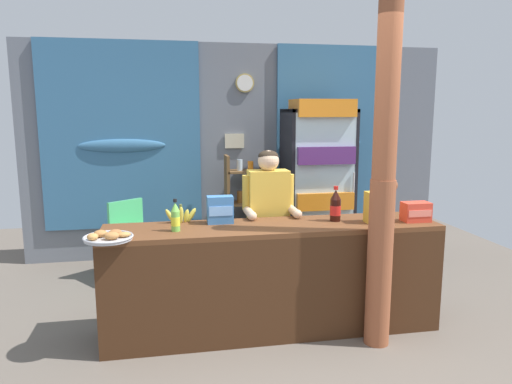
{
  "coord_description": "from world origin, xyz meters",
  "views": [
    {
      "loc": [
        -0.91,
        -3.18,
        1.82
      ],
      "look_at": [
        -0.16,
        0.84,
        1.12
      ],
      "focal_mm": 33.43,
      "sensor_mm": 36.0,
      "label": 1
    }
  ],
  "objects_px": {
    "pastry_tray": "(108,237)",
    "snack_box_biscuit": "(220,210)",
    "banana_bunch": "(181,215)",
    "plastic_lawn_chair": "(133,235)",
    "snack_box_crackers": "(416,212)",
    "bottle_shelf_rack": "(245,206)",
    "drink_fridge": "(318,174)",
    "shopkeeper": "(268,211)",
    "timber_post": "(383,187)",
    "snack_box_choco_powder": "(376,207)",
    "soda_bottle_cola": "(335,206)",
    "stall_counter": "(276,270)",
    "soda_bottle_lime_soda": "(175,217)"
  },
  "relations": [
    {
      "from": "shopkeeper",
      "to": "snack_box_biscuit",
      "type": "relative_size",
      "value": 6.49
    },
    {
      "from": "snack_box_crackers",
      "to": "timber_post",
      "type": "bearing_deg",
      "value": -146.62
    },
    {
      "from": "stall_counter",
      "to": "soda_bottle_cola",
      "type": "distance_m",
      "value": 0.74
    },
    {
      "from": "bottle_shelf_rack",
      "to": "pastry_tray",
      "type": "xyz_separation_m",
      "value": [
        -1.35,
        -2.13,
        0.25
      ]
    },
    {
      "from": "soda_bottle_lime_soda",
      "to": "soda_bottle_cola",
      "type": "bearing_deg",
      "value": 4.23
    },
    {
      "from": "soda_bottle_cola",
      "to": "snack_box_crackers",
      "type": "bearing_deg",
      "value": -11.73
    },
    {
      "from": "stall_counter",
      "to": "bottle_shelf_rack",
      "type": "relative_size",
      "value": 2.11
    },
    {
      "from": "bottle_shelf_rack",
      "to": "pastry_tray",
      "type": "height_order",
      "value": "bottle_shelf_rack"
    },
    {
      "from": "pastry_tray",
      "to": "banana_bunch",
      "type": "distance_m",
      "value": 0.7
    },
    {
      "from": "plastic_lawn_chair",
      "to": "shopkeeper",
      "type": "xyz_separation_m",
      "value": [
        1.28,
        -1.02,
        0.43
      ]
    },
    {
      "from": "snack_box_crackers",
      "to": "banana_bunch",
      "type": "bearing_deg",
      "value": 170.76
    },
    {
      "from": "timber_post",
      "to": "banana_bunch",
      "type": "distance_m",
      "value": 1.64
    },
    {
      "from": "bottle_shelf_rack",
      "to": "plastic_lawn_chair",
      "type": "relative_size",
      "value": 1.51
    },
    {
      "from": "stall_counter",
      "to": "snack_box_choco_powder",
      "type": "xyz_separation_m",
      "value": [
        0.86,
        0.04,
        0.48
      ]
    },
    {
      "from": "plastic_lawn_chair",
      "to": "snack_box_crackers",
      "type": "xyz_separation_m",
      "value": [
        2.43,
        -1.57,
        0.49
      ]
    },
    {
      "from": "stall_counter",
      "to": "pastry_tray",
      "type": "distance_m",
      "value": 1.33
    },
    {
      "from": "stall_counter",
      "to": "snack_box_choco_powder",
      "type": "bearing_deg",
      "value": 2.37
    },
    {
      "from": "drink_fridge",
      "to": "soda_bottle_cola",
      "type": "xyz_separation_m",
      "value": [
        -0.4,
        -1.7,
        -0.05
      ]
    },
    {
      "from": "shopkeeper",
      "to": "soda_bottle_cola",
      "type": "distance_m",
      "value": 0.65
    },
    {
      "from": "shopkeeper",
      "to": "snack_box_choco_powder",
      "type": "relative_size",
      "value": 5.68
    },
    {
      "from": "bottle_shelf_rack",
      "to": "banana_bunch",
      "type": "bearing_deg",
      "value": -115.91
    },
    {
      "from": "drink_fridge",
      "to": "soda_bottle_cola",
      "type": "relative_size",
      "value": 6.56
    },
    {
      "from": "shopkeeper",
      "to": "snack_box_crackers",
      "type": "distance_m",
      "value": 1.27
    },
    {
      "from": "snack_box_crackers",
      "to": "snack_box_biscuit",
      "type": "bearing_deg",
      "value": 171.7
    },
    {
      "from": "drink_fridge",
      "to": "snack_box_biscuit",
      "type": "bearing_deg",
      "value": -130.36
    },
    {
      "from": "timber_post",
      "to": "plastic_lawn_chair",
      "type": "relative_size",
      "value": 3.05
    },
    {
      "from": "drink_fridge",
      "to": "banana_bunch",
      "type": "relative_size",
      "value": 7.03
    },
    {
      "from": "pastry_tray",
      "to": "banana_bunch",
      "type": "relative_size",
      "value": 1.28
    },
    {
      "from": "snack_box_choco_powder",
      "to": "pastry_tray",
      "type": "height_order",
      "value": "snack_box_choco_powder"
    },
    {
      "from": "banana_bunch",
      "to": "plastic_lawn_chair",
      "type": "bearing_deg",
      "value": 111.18
    },
    {
      "from": "snack_box_choco_powder",
      "to": "banana_bunch",
      "type": "xyz_separation_m",
      "value": [
        -1.59,
        0.3,
        -0.07
      ]
    },
    {
      "from": "soda_bottle_cola",
      "to": "bottle_shelf_rack",
      "type": "bearing_deg",
      "value": 103.96
    },
    {
      "from": "timber_post",
      "to": "shopkeeper",
      "type": "xyz_separation_m",
      "value": [
        -0.7,
        0.84,
        -0.33
      ]
    },
    {
      "from": "stall_counter",
      "to": "shopkeeper",
      "type": "distance_m",
      "value": 0.67
    },
    {
      "from": "shopkeeper",
      "to": "snack_box_crackers",
      "type": "bearing_deg",
      "value": -25.44
    },
    {
      "from": "soda_bottle_cola",
      "to": "banana_bunch",
      "type": "height_order",
      "value": "soda_bottle_cola"
    },
    {
      "from": "shopkeeper",
      "to": "pastry_tray",
      "type": "bearing_deg",
      "value": -152.95
    },
    {
      "from": "soda_bottle_lime_soda",
      "to": "snack_box_crackers",
      "type": "xyz_separation_m",
      "value": [
        1.99,
        -0.04,
        -0.03
      ]
    },
    {
      "from": "bottle_shelf_rack",
      "to": "shopkeeper",
      "type": "height_order",
      "value": "shopkeeper"
    },
    {
      "from": "plastic_lawn_chair",
      "to": "snack_box_crackers",
      "type": "bearing_deg",
      "value": -32.88
    },
    {
      "from": "timber_post",
      "to": "snack_box_choco_powder",
      "type": "relative_size",
      "value": 10.1
    },
    {
      "from": "soda_bottle_cola",
      "to": "snack_box_crackers",
      "type": "xyz_separation_m",
      "value": [
        0.66,
        -0.14,
        -0.04
      ]
    },
    {
      "from": "pastry_tray",
      "to": "snack_box_biscuit",
      "type": "bearing_deg",
      "value": 23.32
    },
    {
      "from": "shopkeeper",
      "to": "snack_box_crackers",
      "type": "height_order",
      "value": "shopkeeper"
    },
    {
      "from": "stall_counter",
      "to": "drink_fridge",
      "type": "height_order",
      "value": "drink_fridge"
    },
    {
      "from": "snack_box_choco_powder",
      "to": "timber_post",
      "type": "bearing_deg",
      "value": -107.1
    },
    {
      "from": "drink_fridge",
      "to": "shopkeeper",
      "type": "bearing_deg",
      "value": -124.47
    },
    {
      "from": "soda_bottle_lime_soda",
      "to": "banana_bunch",
      "type": "bearing_deg",
      "value": 80.13
    },
    {
      "from": "plastic_lawn_chair",
      "to": "banana_bunch",
      "type": "bearing_deg",
      "value": -68.82
    },
    {
      "from": "timber_post",
      "to": "drink_fridge",
      "type": "distance_m",
      "value": 2.15
    }
  ]
}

